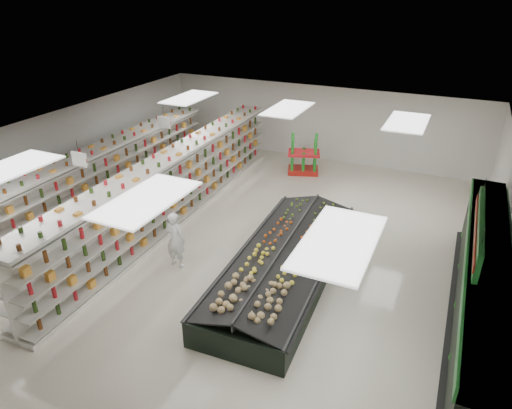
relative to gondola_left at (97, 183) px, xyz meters
The scene contains 15 objects.
floor 5.43m from the gondola_left, ahead, with size 16.00×16.00×0.00m, color beige.
ceiling 5.78m from the gondola_left, ahead, with size 14.00×16.00×0.02m, color white.
wall_back 9.63m from the gondola_left, 56.24° to the left, with size 14.00×0.02×3.20m, color white.
wall_left 1.77m from the gondola_left, behind, with size 0.02×16.00×3.20m, color white.
wall_right 12.35m from the gondola_left, ahead, with size 0.02×16.00×3.20m, color white.
produce_wall_case 11.97m from the gondola_left, ahead, with size 0.93×8.00×2.20m.
aisle_sign_near 3.09m from the gondola_left, 52.59° to the right, with size 0.52×0.06×0.75m.
aisle_sign_far 3.08m from the gondola_left, 52.25° to the left, with size 0.52×0.06×0.75m.
hortifruti_banner 11.80m from the gondola_left, ahead, with size 0.12×3.20×0.95m.
gondola_left is the anchor object (origin of this frame).
gondola_center 2.82m from the gondola_left, 11.05° to the left, with size 1.33×13.05×2.26m.
produce_island 7.39m from the gondola_left, ahead, with size 2.73×6.80×1.00m.
soda_endcap 8.06m from the gondola_left, 48.71° to the left, with size 1.49×1.23×1.63m.
shopper_main 4.77m from the gondola_left, 23.11° to the right, with size 0.60×0.39×1.65m, color silver.
shopper_background 3.42m from the gondola_left, 57.04° to the left, with size 0.74×0.46×1.53m, color #A48065.
Camera 1 is at (5.49, -10.67, 7.15)m, focal length 32.00 mm.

